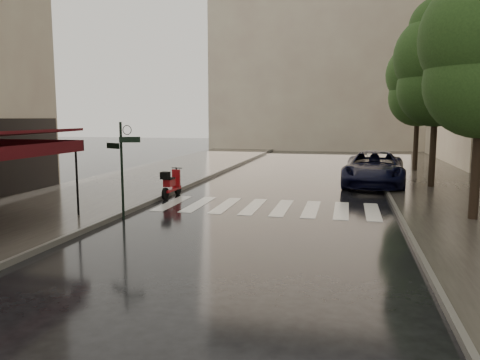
% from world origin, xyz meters
% --- Properties ---
extents(ground, '(120.00, 120.00, 0.00)m').
position_xyz_m(ground, '(0.00, 0.00, 0.00)').
color(ground, black).
rests_on(ground, ground).
extents(sidewalk_near, '(6.00, 60.00, 0.12)m').
position_xyz_m(sidewalk_near, '(-4.50, 12.00, 0.06)').
color(sidewalk_near, '#38332D').
rests_on(sidewalk_near, ground).
extents(sidewalk_far, '(5.50, 60.00, 0.12)m').
position_xyz_m(sidewalk_far, '(10.25, 12.00, 0.06)').
color(sidewalk_far, '#38332D').
rests_on(sidewalk_far, ground).
extents(curb_near, '(0.12, 60.00, 0.16)m').
position_xyz_m(curb_near, '(-1.45, 12.00, 0.07)').
color(curb_near, '#595651').
rests_on(curb_near, ground).
extents(curb_far, '(0.12, 60.00, 0.16)m').
position_xyz_m(curb_far, '(7.45, 12.00, 0.07)').
color(curb_far, '#595651').
rests_on(curb_far, ground).
extents(crosswalk, '(7.85, 3.20, 0.01)m').
position_xyz_m(crosswalk, '(2.98, 6.00, 0.01)').
color(crosswalk, silver).
rests_on(crosswalk, ground).
extents(signpost, '(1.17, 0.29, 3.10)m').
position_xyz_m(signpost, '(-1.19, 3.00, 1.83)').
color(signpost, black).
rests_on(signpost, ground).
extents(backdrop_building, '(22.00, 6.00, 20.00)m').
position_xyz_m(backdrop_building, '(3.00, 38.00, 10.00)').
color(backdrop_building, tan).
rests_on(backdrop_building, ground).
extents(tree_mid, '(3.80, 3.80, 8.34)m').
position_xyz_m(tree_mid, '(9.50, 12.00, 5.59)').
color(tree_mid, black).
rests_on(tree_mid, sidewalk_far).
extents(tree_far, '(3.80, 3.80, 8.16)m').
position_xyz_m(tree_far, '(9.70, 19.00, 5.46)').
color(tree_far, black).
rests_on(tree_far, sidewalk_far).
extents(scooter, '(0.47, 1.77, 1.16)m').
position_xyz_m(scooter, '(-1.20, 7.18, 0.54)').
color(scooter, black).
rests_on(scooter, ground).
extents(parked_car, '(3.16, 6.11, 1.65)m').
position_xyz_m(parked_car, '(7.00, 12.45, 0.82)').
color(parked_car, black).
rests_on(parked_car, ground).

